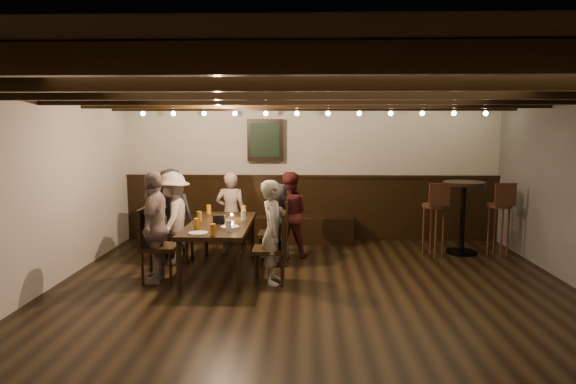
{
  "coord_description": "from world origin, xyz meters",
  "views": [
    {
      "loc": [
        -0.11,
        -5.45,
        1.98
      ],
      "look_at": [
        -0.34,
        1.3,
        1.12
      ],
      "focal_mm": 32.0,
      "sensor_mm": 36.0,
      "label": 1
    }
  ],
  "objects_px": {
    "chair_right_near": "(275,245)",
    "person_right_far": "(273,232)",
    "dining_table": "(220,227)",
    "person_bench_right": "(288,214)",
    "person_left_far": "(155,227)",
    "bar_stool_right": "(499,229)",
    "chair_left_far": "(159,259)",
    "person_bench_centre": "(231,213)",
    "person_bench_left": "(171,212)",
    "chair_right_far": "(271,262)",
    "person_right_near": "(277,224)",
    "person_left_near": "(173,218)",
    "chair_left_near": "(176,244)",
    "bar_stool_left": "(433,229)",
    "high_top_table": "(463,207)"
  },
  "relations": [
    {
      "from": "person_bench_right",
      "to": "bar_stool_right",
      "type": "relative_size",
      "value": 1.14
    },
    {
      "from": "chair_right_far",
      "to": "person_bench_right",
      "type": "xyz_separation_m",
      "value": [
        0.18,
        1.35,
        0.38
      ]
    },
    {
      "from": "chair_right_far",
      "to": "person_right_near",
      "type": "height_order",
      "value": "person_right_near"
    },
    {
      "from": "chair_left_far",
      "to": "person_bench_right",
      "type": "xyz_separation_m",
      "value": [
        1.62,
        1.35,
        0.36
      ]
    },
    {
      "from": "chair_left_near",
      "to": "person_bench_right",
      "type": "relative_size",
      "value": 0.73
    },
    {
      "from": "dining_table",
      "to": "chair_right_far",
      "type": "relative_size",
      "value": 2.02
    },
    {
      "from": "chair_right_near",
      "to": "person_left_far",
      "type": "relative_size",
      "value": 0.65
    },
    {
      "from": "chair_left_near",
      "to": "person_bench_centre",
      "type": "relative_size",
      "value": 0.74
    },
    {
      "from": "chair_left_far",
      "to": "person_bench_centre",
      "type": "xyz_separation_m",
      "value": [
        0.72,
        1.5,
        0.35
      ]
    },
    {
      "from": "person_left_near",
      "to": "person_right_far",
      "type": "bearing_deg",
      "value": 59.04
    },
    {
      "from": "chair_left_near",
      "to": "chair_left_far",
      "type": "xyz_separation_m",
      "value": [
        0.0,
        -0.9,
        0.0
      ]
    },
    {
      "from": "dining_table",
      "to": "person_bench_right",
      "type": "relative_size",
      "value": 1.4
    },
    {
      "from": "chair_left_near",
      "to": "person_left_far",
      "type": "distance_m",
      "value": 1.0
    },
    {
      "from": "chair_left_far",
      "to": "bar_stool_right",
      "type": "distance_m",
      "value": 5.06
    },
    {
      "from": "person_bench_right",
      "to": "person_right_near",
      "type": "distance_m",
      "value": 0.48
    },
    {
      "from": "chair_right_far",
      "to": "person_left_near",
      "type": "xyz_separation_m",
      "value": [
        -1.47,
        0.9,
        0.39
      ]
    },
    {
      "from": "chair_right_far",
      "to": "person_right_near",
      "type": "xyz_separation_m",
      "value": [
        0.03,
        0.9,
        0.31
      ]
    },
    {
      "from": "dining_table",
      "to": "chair_right_far",
      "type": "distance_m",
      "value": 0.92
    },
    {
      "from": "person_bench_left",
      "to": "person_bench_centre",
      "type": "height_order",
      "value": "person_bench_left"
    },
    {
      "from": "chair_left_near",
      "to": "bar_stool_left",
      "type": "xyz_separation_m",
      "value": [
        3.84,
        0.52,
        0.14
      ]
    },
    {
      "from": "person_bench_right",
      "to": "person_right_near",
      "type": "height_order",
      "value": "person_bench_right"
    },
    {
      "from": "bar_stool_left",
      "to": "bar_stool_right",
      "type": "xyz_separation_m",
      "value": [
        1.0,
        0.05,
        0.0
      ]
    },
    {
      "from": "chair_right_near",
      "to": "person_right_far",
      "type": "relative_size",
      "value": 0.71
    },
    {
      "from": "dining_table",
      "to": "person_right_near",
      "type": "xyz_separation_m",
      "value": [
        0.75,
        0.45,
        -0.04
      ]
    },
    {
      "from": "bar_stool_right",
      "to": "person_bench_right",
      "type": "bearing_deg",
      "value": 177.26
    },
    {
      "from": "chair_left_near",
      "to": "person_right_near",
      "type": "height_order",
      "value": "person_right_near"
    },
    {
      "from": "person_bench_left",
      "to": "high_top_table",
      "type": "height_order",
      "value": "person_bench_left"
    },
    {
      "from": "person_bench_left",
      "to": "person_right_far",
      "type": "height_order",
      "value": "person_bench_left"
    },
    {
      "from": "chair_left_near",
      "to": "bar_stool_right",
      "type": "distance_m",
      "value": 4.87
    },
    {
      "from": "person_left_far",
      "to": "high_top_table",
      "type": "height_order",
      "value": "person_left_far"
    },
    {
      "from": "bar_stool_left",
      "to": "dining_table",
      "type": "bearing_deg",
      "value": -172.14
    },
    {
      "from": "chair_right_far",
      "to": "bar_stool_left",
      "type": "bearing_deg",
      "value": -59.51
    },
    {
      "from": "chair_left_near",
      "to": "person_right_far",
      "type": "relative_size",
      "value": 0.72
    },
    {
      "from": "person_left_far",
      "to": "bar_stool_right",
      "type": "xyz_separation_m",
      "value": [
        4.86,
        1.47,
        -0.29
      ]
    },
    {
      "from": "person_bench_left",
      "to": "person_right_far",
      "type": "distance_m",
      "value": 2.13
    },
    {
      "from": "chair_right_far",
      "to": "high_top_table",
      "type": "xyz_separation_m",
      "value": [
        2.89,
        1.62,
        0.47
      ]
    },
    {
      "from": "chair_right_near",
      "to": "bar_stool_left",
      "type": "bearing_deg",
      "value": -77.94
    },
    {
      "from": "person_bench_left",
      "to": "person_right_far",
      "type": "bearing_deg",
      "value": 140.71
    },
    {
      "from": "person_bench_right",
      "to": "person_left_near",
      "type": "xyz_separation_m",
      "value": [
        -1.65,
        -0.45,
        0.02
      ]
    },
    {
      "from": "chair_left_far",
      "to": "person_left_far",
      "type": "height_order",
      "value": "person_left_far"
    },
    {
      "from": "person_bench_left",
      "to": "bar_stool_left",
      "type": "height_order",
      "value": "person_bench_left"
    },
    {
      "from": "chair_right_near",
      "to": "person_bench_centre",
      "type": "xyz_separation_m",
      "value": [
        -0.72,
        0.6,
        0.36
      ]
    },
    {
      "from": "bar_stool_left",
      "to": "chair_right_far",
      "type": "bearing_deg",
      "value": -158.81
    },
    {
      "from": "person_bench_centre",
      "to": "high_top_table",
      "type": "relative_size",
      "value": 1.14
    },
    {
      "from": "chair_right_near",
      "to": "chair_right_far",
      "type": "relative_size",
      "value": 1.03
    },
    {
      "from": "person_right_far",
      "to": "bar_stool_right",
      "type": "distance_m",
      "value": 3.68
    },
    {
      "from": "chair_right_far",
      "to": "bar_stool_right",
      "type": "bearing_deg",
      "value": -66.76
    },
    {
      "from": "person_bench_centre",
      "to": "person_right_near",
      "type": "bearing_deg",
      "value": 141.34
    },
    {
      "from": "chair_right_far",
      "to": "high_top_table",
      "type": "height_order",
      "value": "high_top_table"
    },
    {
      "from": "person_left_near",
      "to": "chair_left_far",
      "type": "bearing_deg",
      "value": 1.9
    }
  ]
}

